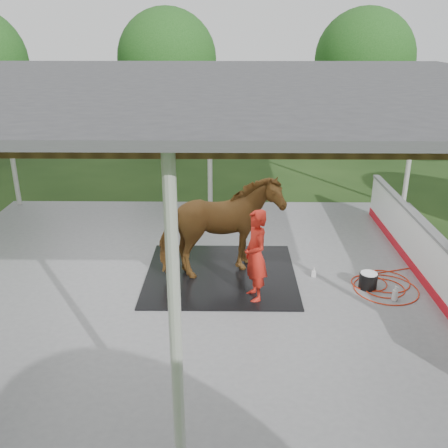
{
  "coord_description": "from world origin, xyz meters",
  "views": [
    {
      "loc": [
        0.58,
        -9.28,
        4.94
      ],
      "look_at": [
        0.47,
        -0.11,
        1.34
      ],
      "focal_mm": 40.0,
      "sensor_mm": 36.0,
      "label": 1
    }
  ],
  "objects_px": {
    "dasher_board": "(426,257)",
    "handler": "(256,256)",
    "horse": "(221,228)",
    "wash_bucket": "(368,280)"
  },
  "relations": [
    {
      "from": "dasher_board",
      "to": "handler",
      "type": "xyz_separation_m",
      "value": [
        -3.53,
        -0.76,
        0.36
      ]
    },
    {
      "from": "wash_bucket",
      "to": "horse",
      "type": "bearing_deg",
      "value": 169.81
    },
    {
      "from": "horse",
      "to": "handler",
      "type": "relative_size",
      "value": 1.37
    },
    {
      "from": "horse",
      "to": "wash_bucket",
      "type": "relative_size",
      "value": 6.84
    },
    {
      "from": "dasher_board",
      "to": "horse",
      "type": "distance_m",
      "value": 4.24
    },
    {
      "from": "wash_bucket",
      "to": "dasher_board",
      "type": "bearing_deg",
      "value": 14.98
    },
    {
      "from": "handler",
      "to": "wash_bucket",
      "type": "distance_m",
      "value": 2.46
    },
    {
      "from": "dasher_board",
      "to": "handler",
      "type": "relative_size",
      "value": 4.41
    },
    {
      "from": "horse",
      "to": "dasher_board",
      "type": "bearing_deg",
      "value": -116.07
    },
    {
      "from": "horse",
      "to": "wash_bucket",
      "type": "distance_m",
      "value": 3.16
    }
  ]
}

